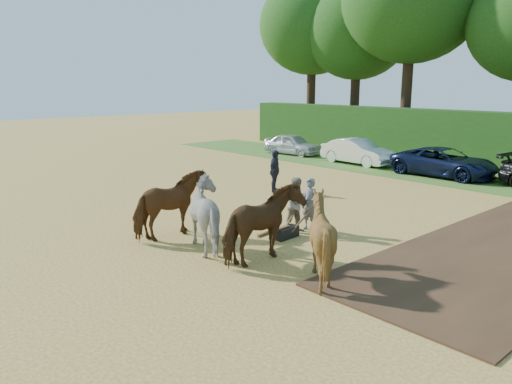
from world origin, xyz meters
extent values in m
plane|color=gold|center=(0.00, 0.00, 0.00)|extent=(120.00, 120.00, 0.00)
imported|color=#9F987D|center=(-3.62, 1.58, 0.86)|extent=(0.89, 1.01, 1.72)
imported|color=#252732|center=(-8.30, 5.14, 0.90)|extent=(0.88, 1.13, 1.79)
imported|color=#5D2F17|center=(-5.76, -1.60, 0.99)|extent=(1.28, 2.44, 1.99)
imported|color=beige|center=(-4.08, -1.30, 0.99)|extent=(2.12, 1.86, 1.99)
imported|color=#523319|center=(-2.39, -1.01, 0.99)|extent=(1.28, 2.44, 1.99)
imported|color=brown|center=(-0.70, -0.71, 1.00)|extent=(1.77, 1.95, 1.99)
cube|color=black|center=(-3.42, 0.90, 0.17)|extent=(0.41, 0.88, 0.33)
cube|color=brown|center=(-3.37, 0.33, 0.33)|extent=(0.21, 1.33, 0.09)
cylinder|color=brown|center=(-3.67, 1.40, 0.52)|extent=(0.28, 0.95, 0.70)
cylinder|color=brown|center=(-3.26, 1.44, 0.52)|extent=(0.10, 0.97, 0.70)
imported|color=gray|center=(-3.52, 2.03, 0.83)|extent=(0.64, 0.45, 1.66)
imported|color=silver|center=(-15.64, 13.83, 0.67)|extent=(4.07, 1.96, 1.34)
imported|color=silver|center=(-10.44, 13.78, 0.72)|extent=(4.46, 1.73, 1.45)
imported|color=#111936|center=(-5.24, 13.82, 0.71)|extent=(5.13, 2.37, 1.43)
cylinder|color=#382616|center=(-21.00, 21.50, 2.93)|extent=(0.70, 0.70, 5.85)
ellipsoid|color=#163F11|center=(-21.00, 21.50, 9.00)|extent=(8.40, 8.40, 7.73)
cylinder|color=#382616|center=(-17.00, 22.00, 2.70)|extent=(0.70, 0.70, 5.40)
ellipsoid|color=#163F11|center=(-17.00, 22.00, 8.32)|extent=(7.80, 7.80, 7.18)
cylinder|color=#382616|center=(-12.00, 21.00, 3.26)|extent=(0.70, 0.70, 6.53)
camera|label=1|loc=(6.60, -9.33, 4.54)|focal=35.00mm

